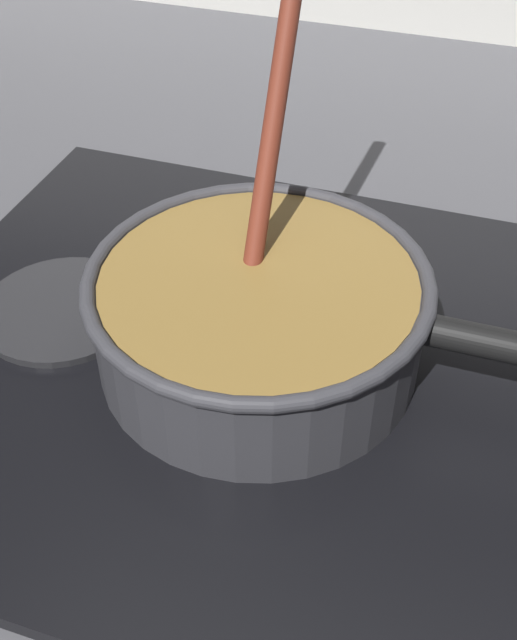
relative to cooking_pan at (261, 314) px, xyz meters
The scene contains 5 objects.
ground 0.13m from the cooking_pan, 67.98° to the right, with size 2.40×1.60×0.04m, color #4C4C51.
hob_plate 0.05m from the cooking_pan, 164.89° to the right, with size 0.56×0.48×0.01m, color black.
burner_ring 0.04m from the cooking_pan, 164.89° to the right, with size 0.19×0.19×0.01m, color #592D0C.
spare_burner 0.17m from the cooking_pan, behind, with size 0.13×0.13×0.01m, color #262628.
cooking_pan is the anchor object (origin of this frame).
Camera 1 is at (0.09, -0.30, 0.42)m, focal length 44.38 mm.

